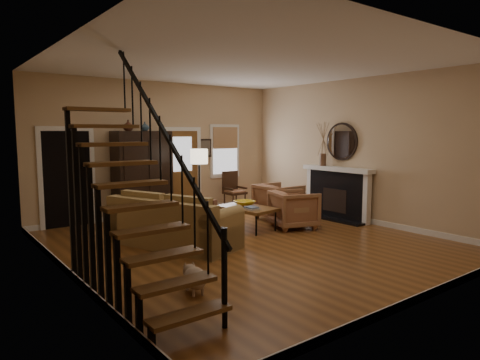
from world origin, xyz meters
TOP-DOWN VIEW (x-y plane):
  - room at (-0.41, 1.76)m, footprint 7.00×7.33m
  - staircase at (-2.78, -1.30)m, footprint 0.94×2.80m
  - fireplace at (3.13, 0.50)m, footprint 0.33×1.95m
  - armoire at (-0.70, 3.15)m, footprint 1.30×0.60m
  - vase_a at (-1.05, 3.05)m, footprint 0.24×0.24m
  - vase_b at (-0.65, 3.05)m, footprint 0.20×0.20m
  - sofa at (-1.19, 0.69)m, footprint 1.84×2.61m
  - coffee_table at (0.68, 0.92)m, footprint 0.91×1.36m
  - bowl at (0.73, 1.07)m, footprint 0.43×0.43m
  - books at (0.56, 0.62)m, footprint 0.23×0.32m
  - armchair_left at (1.56, 0.40)m, footprint 1.13×1.12m
  - armchair_right at (1.93, 1.30)m, footprint 0.94×0.92m
  - floor_lamp at (0.09, 1.90)m, footprint 0.45×0.45m
  - side_chair at (1.85, 2.95)m, footprint 0.54×0.54m
  - dog at (-2.11, -1.56)m, footprint 0.38×0.53m

SIDE VIEW (x-z plane):
  - dog at x=-2.11m, z-range 0.00..0.35m
  - coffee_table at x=0.68m, z-range 0.00..0.49m
  - armchair_left at x=1.56m, z-range 0.00..0.82m
  - armchair_right at x=1.93m, z-range 0.00..0.86m
  - sofa at x=-1.19m, z-range 0.00..0.89m
  - side_chair at x=1.85m, z-range 0.00..1.02m
  - books at x=0.56m, z-range 0.49..0.55m
  - bowl at x=0.73m, z-range 0.49..0.59m
  - fireplace at x=3.13m, z-range -0.41..1.89m
  - floor_lamp at x=0.09m, z-range 0.00..1.70m
  - armoire at x=-0.70m, z-range 0.00..2.10m
  - room at x=-0.41m, z-range -0.14..3.16m
  - staircase at x=-2.78m, z-range 0.00..3.20m
  - vase_b at x=-0.65m, z-range 2.10..2.31m
  - vase_a at x=-1.05m, z-range 2.10..2.35m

